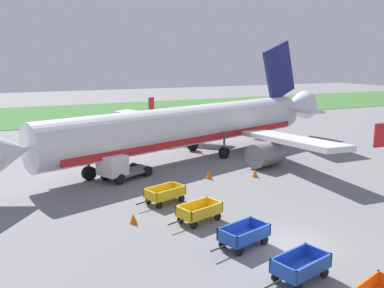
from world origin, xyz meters
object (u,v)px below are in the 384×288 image
baggage_cart_far_end (165,194)px  traffic_cone_by_carts (209,174)px  baggage_cart_second_in_row (301,266)px  traffic_cone_near_plane (255,173)px  airplane (197,126)px  baggage_cart_third_in_row (244,235)px  baggage_cart_fourth_in_row (199,212)px  traffic_cone_mid_apron (133,218)px  service_truck_beside_carts (118,167)px

baggage_cart_far_end → traffic_cone_by_carts: baggage_cart_far_end is taller
baggage_cart_second_in_row → traffic_cone_near_plane: (6.90, 13.99, -0.28)m
airplane → baggage_cart_third_in_row: 19.60m
baggage_cart_fourth_in_row → traffic_cone_mid_apron: 3.82m
baggage_cart_far_end → baggage_cart_fourth_in_row: bearing=-80.0°
baggage_cart_far_end → baggage_cart_third_in_row: bearing=-80.1°
baggage_cart_far_end → baggage_cart_second_in_row: bearing=-80.8°
baggage_cart_third_in_row → baggage_cart_far_end: bearing=99.9°
traffic_cone_near_plane → baggage_cart_fourth_in_row: bearing=-141.4°
baggage_cart_second_in_row → baggage_cart_third_in_row: 3.77m
traffic_cone_mid_apron → traffic_cone_by_carts: size_ratio=0.87×
traffic_cone_mid_apron → baggage_cart_far_end: bearing=40.4°
airplane → traffic_cone_by_carts: airplane is taller
service_truck_beside_carts → traffic_cone_near_plane: (10.27, -3.54, -0.78)m
airplane → traffic_cone_by_carts: 7.92m
baggage_cart_third_in_row → baggage_cart_fourth_in_row: same height
service_truck_beside_carts → traffic_cone_near_plane: service_truck_beside_carts is taller
airplane → baggage_cart_fourth_in_row: bearing=-114.9°
airplane → baggage_cart_second_in_row: (-5.63, -22.18, -2.45)m
airplane → baggage_cart_far_end: size_ratio=10.20×
baggage_cart_third_in_row → baggage_cart_far_end: 7.73m
baggage_cart_third_in_row → traffic_cone_mid_apron: (-4.21, 5.17, -0.30)m
baggage_cart_fourth_in_row → baggage_cart_far_end: 3.87m
traffic_cone_mid_apron → baggage_cart_fourth_in_row: bearing=-20.9°
service_truck_beside_carts → traffic_cone_by_carts: (6.68, -2.42, -0.76)m
airplane → baggage_cart_far_end: 13.39m
baggage_cart_fourth_in_row → traffic_cone_mid_apron: baggage_cart_fourth_in_row is taller
baggage_cart_second_in_row → baggage_cart_far_end: size_ratio=1.00×
airplane → traffic_cone_near_plane: 8.73m
traffic_cone_near_plane → traffic_cone_by_carts: size_ratio=0.94×
baggage_cart_far_end → service_truck_beside_carts: service_truck_beside_carts is taller
airplane → baggage_cart_far_end: airplane is taller
airplane → baggage_cart_fourth_in_row: size_ratio=10.18×
baggage_cart_fourth_in_row → baggage_cart_far_end: (-0.67, 3.81, 0.00)m
baggage_cart_third_in_row → traffic_cone_by_carts: (3.83, 11.37, -0.26)m
baggage_cart_second_in_row → traffic_cone_by_carts: baggage_cart_second_in_row is taller
baggage_cart_second_in_row → baggage_cart_fourth_in_row: bearing=98.8°
baggage_cart_second_in_row → baggage_cart_far_end: 11.50m
baggage_cart_fourth_in_row → traffic_cone_by_carts: baggage_cart_fourth_in_row is taller
airplane → baggage_cart_third_in_row: bearing=-108.4°
traffic_cone_near_plane → baggage_cart_far_end: bearing=-163.2°
baggage_cart_fourth_in_row → service_truck_beside_carts: service_truck_beside_carts is taller
airplane → baggage_cart_third_in_row: size_ratio=10.17×
traffic_cone_mid_apron → traffic_cone_by_carts: (8.04, 6.20, 0.04)m
airplane → baggage_cart_second_in_row: size_ratio=10.16×
baggage_cart_fourth_in_row → baggage_cart_second_in_row: bearing=-81.2°
baggage_cart_far_end → traffic_cone_mid_apron: baggage_cart_far_end is taller
airplane → baggage_cart_third_in_row: airplane is taller
traffic_cone_near_plane → traffic_cone_by_carts: traffic_cone_by_carts is taller
baggage_cart_second_in_row → traffic_cone_mid_apron: 10.08m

